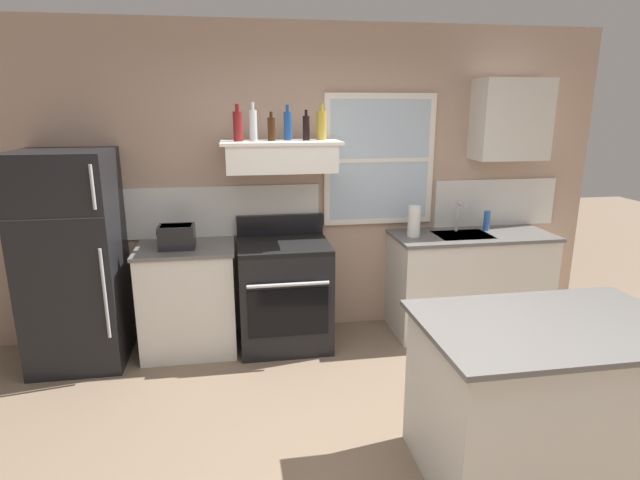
# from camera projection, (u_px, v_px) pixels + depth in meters

# --- Properties ---
(back_wall) EXTENTS (5.40, 0.11, 2.70)m
(back_wall) POSITION_uv_depth(u_px,v_px,m) (310.00, 183.00, 4.55)
(back_wall) COLOR tan
(back_wall) RESTS_ON ground_plane
(refrigerator) EXTENTS (0.70, 0.72, 1.70)m
(refrigerator) POSITION_uv_depth(u_px,v_px,m) (73.00, 260.00, 4.00)
(refrigerator) COLOR black
(refrigerator) RESTS_ON ground_plane
(counter_left_of_stove) EXTENTS (0.79, 0.63, 0.91)m
(counter_left_of_stove) POSITION_uv_depth(u_px,v_px,m) (189.00, 298.00, 4.29)
(counter_left_of_stove) COLOR silver
(counter_left_of_stove) RESTS_ON ground_plane
(toaster) EXTENTS (0.30, 0.20, 0.19)m
(toaster) POSITION_uv_depth(u_px,v_px,m) (177.00, 236.00, 4.09)
(toaster) COLOR black
(toaster) RESTS_ON counter_left_of_stove
(stove_range) EXTENTS (0.76, 0.69, 1.09)m
(stove_range) POSITION_uv_depth(u_px,v_px,m) (284.00, 293.00, 4.38)
(stove_range) COLOR black
(stove_range) RESTS_ON ground_plane
(range_hood_shelf) EXTENTS (0.96, 0.52, 0.24)m
(range_hood_shelf) POSITION_uv_depth(u_px,v_px,m) (281.00, 156.00, 4.18)
(range_hood_shelf) COLOR white
(bottle_red_label_wine) EXTENTS (0.07, 0.07, 0.29)m
(bottle_red_label_wine) POSITION_uv_depth(u_px,v_px,m) (238.00, 126.00, 4.04)
(bottle_red_label_wine) COLOR maroon
(bottle_red_label_wine) RESTS_ON range_hood_shelf
(bottle_clear_tall) EXTENTS (0.06, 0.06, 0.30)m
(bottle_clear_tall) POSITION_uv_depth(u_px,v_px,m) (253.00, 125.00, 4.11)
(bottle_clear_tall) COLOR silver
(bottle_clear_tall) RESTS_ON range_hood_shelf
(bottle_brown_stout) EXTENTS (0.06, 0.06, 0.23)m
(bottle_brown_stout) POSITION_uv_depth(u_px,v_px,m) (271.00, 129.00, 4.09)
(bottle_brown_stout) COLOR #381E0F
(bottle_brown_stout) RESTS_ON range_hood_shelf
(bottle_blue_liqueur) EXTENTS (0.07, 0.07, 0.28)m
(bottle_blue_liqueur) POSITION_uv_depth(u_px,v_px,m) (288.00, 125.00, 4.18)
(bottle_blue_liqueur) COLOR #1E478C
(bottle_blue_liqueur) RESTS_ON range_hood_shelf
(bottle_balsamic_dark) EXTENTS (0.06, 0.06, 0.24)m
(bottle_balsamic_dark) POSITION_uv_depth(u_px,v_px,m) (306.00, 128.00, 4.14)
(bottle_balsamic_dark) COLOR black
(bottle_balsamic_dark) RESTS_ON range_hood_shelf
(bottle_champagne_gold_foil) EXTENTS (0.08, 0.08, 0.29)m
(bottle_champagne_gold_foil) POSITION_uv_depth(u_px,v_px,m) (321.00, 125.00, 4.19)
(bottle_champagne_gold_foil) COLOR #B29333
(bottle_champagne_gold_foil) RESTS_ON range_hood_shelf
(counter_right_with_sink) EXTENTS (1.43, 0.63, 0.91)m
(counter_right_with_sink) POSITION_uv_depth(u_px,v_px,m) (469.00, 282.00, 4.69)
(counter_right_with_sink) COLOR silver
(counter_right_with_sink) RESTS_ON ground_plane
(sink_faucet) EXTENTS (0.03, 0.17, 0.28)m
(sink_faucet) POSITION_uv_depth(u_px,v_px,m) (459.00, 213.00, 4.61)
(sink_faucet) COLOR silver
(sink_faucet) RESTS_ON counter_right_with_sink
(paper_towel_roll) EXTENTS (0.11, 0.11, 0.27)m
(paper_towel_roll) POSITION_uv_depth(u_px,v_px,m) (414.00, 221.00, 4.45)
(paper_towel_roll) COLOR white
(paper_towel_roll) RESTS_ON counter_right_with_sink
(dish_soap_bottle) EXTENTS (0.06, 0.06, 0.18)m
(dish_soap_bottle) POSITION_uv_depth(u_px,v_px,m) (487.00, 221.00, 4.68)
(dish_soap_bottle) COLOR blue
(dish_soap_bottle) RESTS_ON counter_right_with_sink
(kitchen_island) EXTENTS (1.40, 0.90, 0.91)m
(kitchen_island) POSITION_uv_depth(u_px,v_px,m) (544.00, 399.00, 2.82)
(kitchen_island) COLOR silver
(kitchen_island) RESTS_ON ground_plane
(upper_cabinet_right) EXTENTS (0.64, 0.32, 0.70)m
(upper_cabinet_right) POSITION_uv_depth(u_px,v_px,m) (511.00, 120.00, 4.51)
(upper_cabinet_right) COLOR silver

